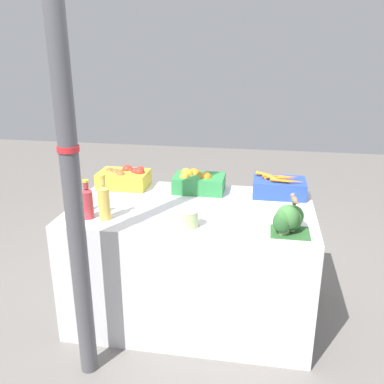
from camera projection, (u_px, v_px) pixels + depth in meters
name	position (u px, v px, depth m)	size (l,w,h in m)	color
ground_plane	(192.00, 311.00, 3.10)	(10.00, 10.00, 0.00)	slate
market_table	(192.00, 261.00, 2.96)	(1.59, 0.94, 0.82)	silver
support_pole	(70.00, 171.00, 2.15)	(0.11, 0.11, 2.46)	#4C4C51
apple_crate	(124.00, 178.00, 3.18)	(0.36, 0.25, 0.16)	gold
orange_crate	(197.00, 181.00, 3.10)	(0.36, 0.25, 0.15)	#2D8442
carrot_crate	(279.00, 187.00, 3.00)	(0.36, 0.25, 0.15)	#2847B7
broccoli_pile	(288.00, 219.00, 2.40)	(0.22, 0.20, 0.18)	#2D602D
juice_bottle_amber	(68.00, 197.00, 2.62)	(0.06, 0.06, 0.31)	gold
juice_bottle_ruby	(87.00, 202.00, 2.61)	(0.07, 0.07, 0.25)	#B2333D
juice_bottle_golden	(104.00, 201.00, 2.58)	(0.07, 0.07, 0.29)	gold
pickle_jar	(190.00, 218.00, 2.50)	(0.11, 0.11, 0.11)	#B2C684
sparrow_bird	(294.00, 200.00, 2.37)	(0.05, 0.14, 0.05)	#4C3D2D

